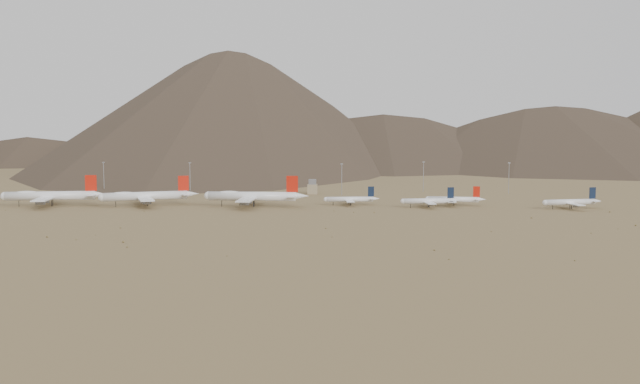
{
  "coord_description": "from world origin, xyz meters",
  "views": [
    {
      "loc": [
        54.5,
        -462.21,
        57.44
      ],
      "look_at": [
        39.04,
        30.0,
        10.23
      ],
      "focal_mm": 40.0,
      "sensor_mm": 36.0,
      "label": 1
    }
  ],
  "objects_px": {
    "widebody_east": "(252,196)",
    "control_tower": "(312,187)",
    "narrowbody_b": "(429,201)",
    "widebody_west": "(51,196)",
    "widebody_centre": "(146,196)",
    "narrowbody_a": "(351,199)"
  },
  "relations": [
    {
      "from": "narrowbody_b",
      "to": "narrowbody_a",
      "type": "bearing_deg",
      "value": 159.86
    },
    {
      "from": "widebody_east",
      "to": "narrowbody_b",
      "type": "bearing_deg",
      "value": 3.51
    },
    {
      "from": "widebody_west",
      "to": "widebody_east",
      "type": "bearing_deg",
      "value": -8.52
    },
    {
      "from": "widebody_west",
      "to": "control_tower",
      "type": "height_order",
      "value": "widebody_west"
    },
    {
      "from": "narrowbody_a",
      "to": "control_tower",
      "type": "relative_size",
      "value": 3.33
    },
    {
      "from": "widebody_west",
      "to": "control_tower",
      "type": "bearing_deg",
      "value": 18.91
    },
    {
      "from": "widebody_west",
      "to": "widebody_centre",
      "type": "distance_m",
      "value": 66.24
    },
    {
      "from": "widebody_centre",
      "to": "widebody_east",
      "type": "relative_size",
      "value": 0.9
    },
    {
      "from": "widebody_centre",
      "to": "narrowbody_a",
      "type": "bearing_deg",
      "value": -17.72
    },
    {
      "from": "narrowbody_a",
      "to": "narrowbody_b",
      "type": "distance_m",
      "value": 55.17
    },
    {
      "from": "widebody_east",
      "to": "narrowbody_b",
      "type": "relative_size",
      "value": 1.76
    },
    {
      "from": "narrowbody_b",
      "to": "widebody_west",
      "type": "bearing_deg",
      "value": 172.35
    },
    {
      "from": "widebody_east",
      "to": "control_tower",
      "type": "xyz_separation_m",
      "value": [
        37.74,
        93.2,
        -2.2
      ]
    },
    {
      "from": "widebody_centre",
      "to": "narrowbody_a",
      "type": "relative_size",
      "value": 1.65
    },
    {
      "from": "widebody_centre",
      "to": "widebody_east",
      "type": "height_order",
      "value": "widebody_east"
    },
    {
      "from": "widebody_centre",
      "to": "narrowbody_b",
      "type": "xyz_separation_m",
      "value": [
        197.83,
        -3.01,
        -2.62
      ]
    },
    {
      "from": "widebody_centre",
      "to": "control_tower",
      "type": "relative_size",
      "value": 5.49
    },
    {
      "from": "narrowbody_b",
      "to": "widebody_east",
      "type": "bearing_deg",
      "value": 172.47
    },
    {
      "from": "widebody_west",
      "to": "narrowbody_a",
      "type": "distance_m",
      "value": 210.46
    },
    {
      "from": "widebody_west",
      "to": "narrowbody_b",
      "type": "relative_size",
      "value": 1.73
    },
    {
      "from": "narrowbody_a",
      "to": "widebody_west",
      "type": "bearing_deg",
      "value": 176.85
    },
    {
      "from": "widebody_east",
      "to": "control_tower",
      "type": "relative_size",
      "value": 6.12
    }
  ]
}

